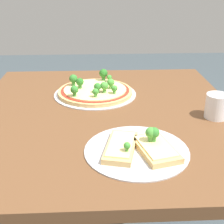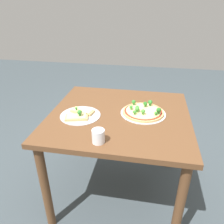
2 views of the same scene
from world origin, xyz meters
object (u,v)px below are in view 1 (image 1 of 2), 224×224
dining_table (106,138)px  pizza_tray_whole (95,91)px  drinking_cup (217,106)px  pizza_tray_slice (139,148)px

dining_table → pizza_tray_whole: 0.21m
drinking_cup → dining_table: bearing=79.6°
pizza_tray_whole → pizza_tray_slice: 0.46m
pizza_tray_slice → drinking_cup: bearing=-54.4°
dining_table → drinking_cup: size_ratio=12.15×
dining_table → drinking_cup: bearing=-100.4°
dining_table → drinking_cup: 0.41m
pizza_tray_whole → pizza_tray_slice: (-0.44, -0.12, -0.00)m
pizza_tray_whole → drinking_cup: (-0.24, -0.41, 0.03)m
dining_table → pizza_tray_slice: 0.31m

